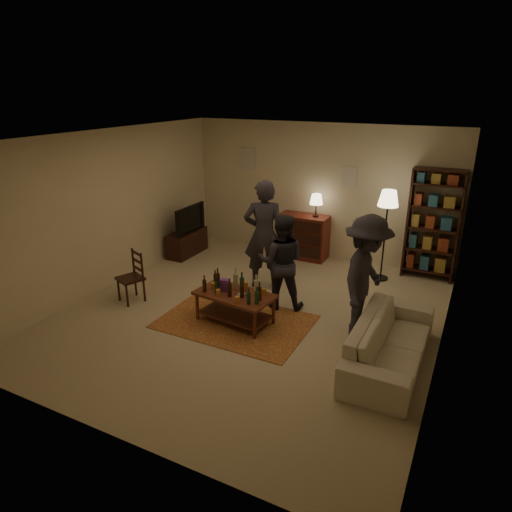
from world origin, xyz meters
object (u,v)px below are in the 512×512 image
Objects in this scene: dining_chair at (133,275)px; person_left at (264,235)px; coffee_table at (235,297)px; person_right at (281,262)px; dresser at (303,235)px; sofa at (390,342)px; floor_lamp at (388,205)px; tv_stand at (187,237)px; person_by_sofa at (366,278)px; bookshelf at (433,224)px.

dining_chair is 0.45× the size of person_left.
coffee_table is 0.95m from person_right.
dresser is 0.65× the size of sofa.
floor_lamp reaches higher than sofa.
tv_stand is 0.60× the size of person_by_sofa.
coffee_table is 1.50m from person_left.
bookshelf is 3.26m from sofa.
tv_stand reaches higher than sofa.
dining_chair is at bearing -142.56° from bookshelf.
dining_chair is 2.29m from tv_stand.
dining_chair is 0.49× the size of person_by_sofa.
coffee_table is 0.79× the size of person_right.
person_left is 0.87m from person_right.
floor_lamp is at bearing 7.27° from person_by_sofa.
coffee_table is at bearing -121.22° from floor_lamp.
coffee_table is 0.69× the size of person_by_sofa.
sofa is at bearing -135.38° from person_by_sofa.
tv_stand is 0.64× the size of floor_lamp.
person_left reaches higher than person_right.
bookshelf is at bearing -149.37° from person_right.
dresser is at bearing 22.07° from tv_stand.
tv_stand is 3.09m from person_right.
sofa is at bearing 125.76° from person_left.
bookshelf reaches higher than dresser.
sofa is at bearing -75.64° from floor_lamp.
sofa is 1.09× the size of person_left.
floor_lamp is (1.70, -0.41, 0.93)m from dresser.
tv_stand is at bearing -168.20° from bookshelf.
person_left is at bearing 67.83° from person_by_sofa.
floor_lamp reaches higher than tv_stand.
tv_stand is 0.52× the size of bookshelf.
bookshelf is at bearing -169.67° from person_left.
person_left is at bearing -64.96° from person_right.
floor_lamp is at bearing 14.36° from sofa.
tv_stand is 0.55× the size of person_left.
sofa is (-0.05, -3.18, -0.73)m from bookshelf.
dresser is (2.25, 0.91, 0.09)m from tv_stand.
person_by_sofa reaches higher than coffee_table.
sofa is at bearing -1.57° from coffee_table.
bookshelf is 0.95m from floor_lamp.
sofa is at bearing -52.46° from dresser.
bookshelf is at bearing -0.82° from sofa.
coffee_table is 3.24m from floor_lamp.
person_left is at bearing -93.27° from dresser.
tv_stand is at bearing 137.73° from coffee_table.
floor_lamp reaches higher than person_right.
tv_stand is at bearing -45.92° from person_right.
person_right is 0.87× the size of person_by_sofa.
floor_lamp is 2.24m from person_left.
dresser is 0.88× the size of person_right.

